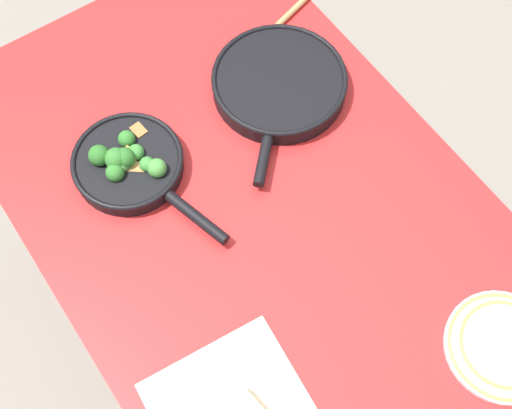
# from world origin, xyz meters

# --- Properties ---
(ground_plane) EXTENTS (14.00, 14.00, 0.00)m
(ground_plane) POSITION_xyz_m (0.00, 0.00, 0.00)
(ground_plane) COLOR slate
(dining_table_red) EXTENTS (1.36, 0.85, 0.73)m
(dining_table_red) POSITION_xyz_m (0.00, 0.00, 0.65)
(dining_table_red) COLOR red
(dining_table_red) RESTS_ON ground_plane
(skillet_broccoli) EXTENTS (0.38, 0.23, 0.08)m
(skillet_broccoli) POSITION_xyz_m (0.23, 0.16, 0.76)
(skillet_broccoli) COLOR black
(skillet_broccoli) RESTS_ON dining_table_red
(skillet_eggs) EXTENTS (0.35, 0.34, 0.05)m
(skillet_eggs) POSITION_xyz_m (0.22, -0.21, 0.75)
(skillet_eggs) COLOR black
(skillet_eggs) RESTS_ON dining_table_red
(wooden_spoon) EXTENTS (0.13, 0.37, 0.02)m
(wooden_spoon) POSITION_xyz_m (0.36, -0.31, 0.74)
(wooden_spoon) COLOR #A87A4C
(wooden_spoon) RESTS_ON dining_table_red
(dinner_plate_stack) EXTENTS (0.22, 0.22, 0.03)m
(dinner_plate_stack) POSITION_xyz_m (-0.50, -0.21, 0.74)
(dinner_plate_stack) COLOR white
(dinner_plate_stack) RESTS_ON dining_table_red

